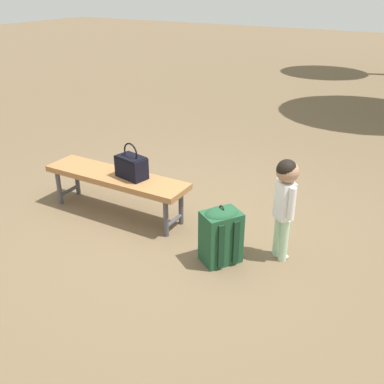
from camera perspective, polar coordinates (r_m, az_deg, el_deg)
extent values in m
plane|color=brown|center=(4.41, -2.01, -5.26)|extent=(40.00, 40.00, 0.00)
cube|color=#9E6B3D|center=(4.65, -9.76, 1.90)|extent=(1.60, 0.41, 0.06)
cylinder|color=#47474C|center=(4.48, -1.42, -1.88)|extent=(0.05, 0.05, 0.39)
cylinder|color=#47474C|center=(4.27, -3.37, -3.39)|extent=(0.05, 0.05, 0.39)
cylinder|color=#47474C|center=(5.27, -14.56, 1.69)|extent=(0.05, 0.05, 0.39)
cylinder|color=#47474C|center=(5.10, -16.69, 0.57)|extent=(0.05, 0.05, 0.39)
cylinder|color=#47474C|center=(4.42, -2.35, -3.70)|extent=(0.04, 0.28, 0.04)
cylinder|color=#47474C|center=(5.22, -15.49, 0.19)|extent=(0.04, 0.28, 0.04)
cube|color=black|center=(4.50, -7.78, 3.17)|extent=(0.35, 0.24, 0.22)
cube|color=black|center=(4.46, -7.86, 4.41)|extent=(0.32, 0.24, 0.02)
torus|color=black|center=(4.45, -7.90, 5.07)|extent=(0.20, 0.06, 0.20)
cylinder|color=#B2D8B2|center=(4.06, 10.99, -5.48)|extent=(0.08, 0.08, 0.40)
cylinder|color=#B2D8B2|center=(3.99, 11.72, -6.12)|extent=(0.08, 0.08, 0.40)
ellipsoid|color=white|center=(4.16, 11.01, -7.54)|extent=(0.09, 0.10, 0.04)
ellipsoid|color=white|center=(4.10, 11.73, -8.19)|extent=(0.09, 0.10, 0.04)
cube|color=white|center=(3.85, 11.82, -1.08)|extent=(0.19, 0.19, 0.34)
cylinder|color=white|center=(3.91, 11.04, -0.25)|extent=(0.06, 0.06, 0.29)
cylinder|color=white|center=(3.77, 12.67, -1.47)|extent=(0.06, 0.06, 0.29)
sphere|color=#A57A5B|center=(3.74, 12.18, 2.57)|extent=(0.19, 0.19, 0.19)
sphere|color=black|center=(3.72, 12.09, 2.82)|extent=(0.18, 0.18, 0.18)
cube|color=#1E4C2D|center=(3.89, 3.73, -5.80)|extent=(0.38, 0.40, 0.48)
ellipsoid|color=#1E4C2D|center=(3.78, 3.82, -2.85)|extent=(0.36, 0.38, 0.11)
cube|color=#13311D|center=(4.03, 2.73, -5.77)|extent=(0.15, 0.21, 0.22)
cube|color=#13311D|center=(3.76, 3.75, -6.99)|extent=(0.05, 0.06, 0.41)
cube|color=#13311D|center=(3.83, 5.66, -6.44)|extent=(0.05, 0.06, 0.41)
torus|color=black|center=(3.76, 3.84, -2.27)|extent=(0.07, 0.05, 0.08)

